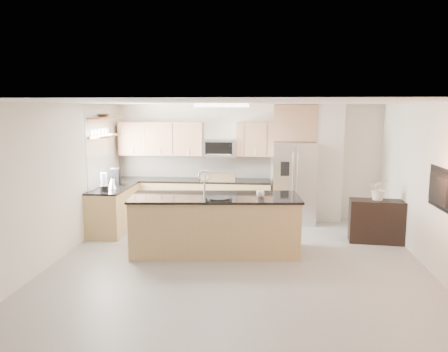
# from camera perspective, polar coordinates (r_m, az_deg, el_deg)

# --- Properties ---
(floor) EXTENTS (6.50, 6.50, 0.00)m
(floor) POSITION_cam_1_polar(r_m,az_deg,el_deg) (7.14, 1.72, -11.77)
(floor) COLOR #A6A39E
(floor) RESTS_ON ground
(ceiling) EXTENTS (6.00, 6.50, 0.02)m
(ceiling) POSITION_cam_1_polar(r_m,az_deg,el_deg) (6.68, 1.82, 9.58)
(ceiling) COLOR white
(ceiling) RESTS_ON wall_back
(wall_back) EXTENTS (6.00, 0.02, 2.60)m
(wall_back) POSITION_cam_1_polar(r_m,az_deg,el_deg) (10.00, 2.97, 1.89)
(wall_back) COLOR silver
(wall_back) RESTS_ON floor
(wall_front) EXTENTS (6.00, 0.02, 2.60)m
(wall_front) POSITION_cam_1_polar(r_m,az_deg,el_deg) (3.65, -1.59, -10.62)
(wall_front) COLOR silver
(wall_front) RESTS_ON floor
(wall_left) EXTENTS (0.02, 6.50, 2.60)m
(wall_left) POSITION_cam_1_polar(r_m,az_deg,el_deg) (7.59, -21.45, -0.96)
(wall_left) COLOR silver
(wall_left) RESTS_ON floor
(wall_right) EXTENTS (0.02, 6.50, 2.60)m
(wall_right) POSITION_cam_1_polar(r_m,az_deg,el_deg) (7.25, 26.17, -1.71)
(wall_right) COLOR silver
(wall_right) RESTS_ON floor
(back_counter) EXTENTS (3.55, 0.66, 1.44)m
(back_counter) POSITION_cam_1_polar(r_m,az_deg,el_deg) (9.95, -4.22, -2.99)
(back_counter) COLOR tan
(back_counter) RESTS_ON floor
(left_counter) EXTENTS (0.66, 1.50, 0.92)m
(left_counter) POSITION_cam_1_polar(r_m,az_deg,el_deg) (9.30, -14.22, -4.17)
(left_counter) COLOR tan
(left_counter) RESTS_ON floor
(range) EXTENTS (0.76, 0.64, 1.14)m
(range) POSITION_cam_1_polar(r_m,az_deg,el_deg) (9.86, -0.64, -3.08)
(range) COLOR black
(range) RESTS_ON floor
(upper_cabinets) EXTENTS (3.50, 0.33, 0.75)m
(upper_cabinets) POSITION_cam_1_polar(r_m,az_deg,el_deg) (9.93, -4.61, 4.87)
(upper_cabinets) COLOR #A87C5A
(upper_cabinets) RESTS_ON wall_back
(microwave) EXTENTS (0.76, 0.40, 0.40)m
(microwave) POSITION_cam_1_polar(r_m,az_deg,el_deg) (9.81, -0.58, 3.70)
(microwave) COLOR silver
(microwave) RESTS_ON upper_cabinets
(refrigerator) EXTENTS (0.92, 0.78, 1.78)m
(refrigerator) POSITION_cam_1_polar(r_m,az_deg,el_deg) (9.70, 9.12, -0.88)
(refrigerator) COLOR silver
(refrigerator) RESTS_ON floor
(partition_column) EXTENTS (0.60, 0.30, 2.60)m
(partition_column) POSITION_cam_1_polar(r_m,az_deg,el_deg) (9.94, 13.47, 1.61)
(partition_column) COLOR silver
(partition_column) RESTS_ON floor
(window) EXTENTS (0.04, 1.15, 1.65)m
(window) POSITION_cam_1_polar(r_m,az_deg,el_deg) (9.21, -16.28, 3.13)
(window) COLOR white
(window) RESTS_ON wall_left
(shelf_lower) EXTENTS (0.30, 1.20, 0.04)m
(shelf_lower) POSITION_cam_1_polar(r_m,az_deg,el_deg) (9.24, -15.40, 5.05)
(shelf_lower) COLOR #905D39
(shelf_lower) RESTS_ON wall_left
(shelf_upper) EXTENTS (0.30, 1.20, 0.04)m
(shelf_upper) POSITION_cam_1_polar(r_m,az_deg,el_deg) (9.22, -15.49, 7.35)
(shelf_upper) COLOR #905D39
(shelf_upper) RESTS_ON wall_left
(ceiling_fixture) EXTENTS (1.00, 0.50, 0.06)m
(ceiling_fixture) POSITION_cam_1_polar(r_m,az_deg,el_deg) (8.31, -0.26, 9.18)
(ceiling_fixture) COLOR white
(ceiling_fixture) RESTS_ON ceiling
(island) EXTENTS (3.00, 1.30, 1.43)m
(island) POSITION_cam_1_polar(r_m,az_deg,el_deg) (7.68, -1.16, -6.30)
(island) COLOR tan
(island) RESTS_ON floor
(credenza) EXTENTS (1.04, 0.51, 0.81)m
(credenza) POSITION_cam_1_polar(r_m,az_deg,el_deg) (8.75, 19.35, -5.60)
(credenza) COLOR black
(credenza) RESTS_ON floor
(cup) EXTENTS (0.16, 0.16, 0.11)m
(cup) POSITION_cam_1_polar(r_m,az_deg,el_deg) (7.48, 4.78, -2.36)
(cup) COLOR white
(cup) RESTS_ON island
(platter) EXTENTS (0.48, 0.48, 0.02)m
(platter) POSITION_cam_1_polar(r_m,az_deg,el_deg) (7.35, -0.69, -2.89)
(platter) COLOR black
(platter) RESTS_ON island
(blender) EXTENTS (0.16, 0.16, 0.36)m
(blender) POSITION_cam_1_polar(r_m,az_deg,el_deg) (8.74, -15.41, -0.92)
(blender) COLOR black
(blender) RESTS_ON left_counter
(kettle) EXTENTS (0.20, 0.20, 0.25)m
(kettle) POSITION_cam_1_polar(r_m,az_deg,el_deg) (9.02, -14.41, -0.89)
(kettle) COLOR silver
(kettle) RESTS_ON left_counter
(coffee_maker) EXTENTS (0.21, 0.24, 0.35)m
(coffee_maker) POSITION_cam_1_polar(r_m,az_deg,el_deg) (9.39, -14.02, -0.14)
(coffee_maker) COLOR black
(coffee_maker) RESTS_ON left_counter
(bowl) EXTENTS (0.34, 0.34, 0.08)m
(bowl) POSITION_cam_1_polar(r_m,az_deg,el_deg) (9.25, -15.44, 7.70)
(bowl) COLOR silver
(bowl) RESTS_ON shelf_upper
(flower_vase) EXTENTS (0.71, 0.67, 0.64)m
(flower_vase) POSITION_cam_1_polar(r_m,az_deg,el_deg) (8.63, 19.65, -0.91)
(flower_vase) COLOR white
(flower_vase) RESTS_ON credenza
(television) EXTENTS (0.14, 1.08, 0.62)m
(television) POSITION_cam_1_polar(r_m,az_deg,el_deg) (7.03, 26.08, -1.60)
(television) COLOR black
(television) RESTS_ON wall_right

